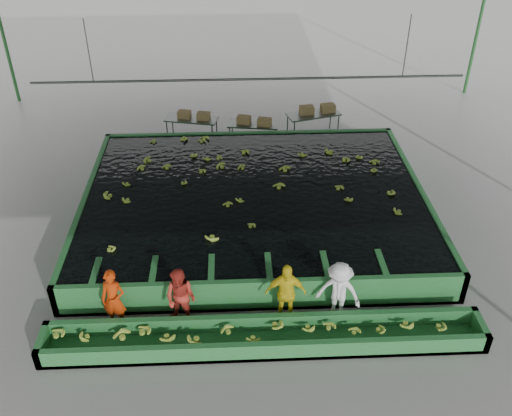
{
  "coord_description": "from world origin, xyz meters",
  "views": [
    {
      "loc": [
        -0.61,
        -12.6,
        9.83
      ],
      "look_at": [
        0.0,
        0.5,
        1.0
      ],
      "focal_mm": 40.0,
      "sensor_mm": 36.0,
      "label": 1
    }
  ],
  "objects_px": {
    "packing_table_left": "(192,129)",
    "packing_table_right": "(313,124)",
    "sorting_trough": "(264,337)",
    "box_stack_mid": "(254,124)",
    "worker_a": "(114,300)",
    "flotation_tank": "(254,205)",
    "packing_table_mid": "(253,134)",
    "box_stack_right": "(317,113)",
    "box_stack_left": "(194,118)",
    "worker_c": "(286,293)",
    "worker_b": "(181,298)",
    "worker_d": "(339,292)"
  },
  "relations": [
    {
      "from": "packing_table_right",
      "to": "box_stack_mid",
      "type": "bearing_deg",
      "value": -163.04
    },
    {
      "from": "flotation_tank",
      "to": "box_stack_mid",
      "type": "xyz_separation_m",
      "value": [
        0.2,
        4.68,
        0.38
      ]
    },
    {
      "from": "flotation_tank",
      "to": "worker_b",
      "type": "bearing_deg",
      "value": -113.75
    },
    {
      "from": "flotation_tank",
      "to": "worker_a",
      "type": "relative_size",
      "value": 6.29
    },
    {
      "from": "worker_c",
      "to": "box_stack_left",
      "type": "relative_size",
      "value": 1.38
    },
    {
      "from": "sorting_trough",
      "to": "worker_a",
      "type": "height_order",
      "value": "worker_a"
    },
    {
      "from": "sorting_trough",
      "to": "worker_b",
      "type": "distance_m",
      "value": 2.12
    },
    {
      "from": "packing_table_mid",
      "to": "box_stack_right",
      "type": "distance_m",
      "value": 2.56
    },
    {
      "from": "worker_a",
      "to": "box_stack_mid",
      "type": "xyz_separation_m",
      "value": [
        3.62,
        8.98,
        0.04
      ]
    },
    {
      "from": "packing_table_mid",
      "to": "worker_c",
      "type": "bearing_deg",
      "value": -87.69
    },
    {
      "from": "worker_a",
      "to": "packing_table_right",
      "type": "height_order",
      "value": "worker_a"
    },
    {
      "from": "box_stack_left",
      "to": "box_stack_right",
      "type": "xyz_separation_m",
      "value": [
        4.58,
        0.22,
        0.03
      ]
    },
    {
      "from": "worker_d",
      "to": "box_stack_mid",
      "type": "bearing_deg",
      "value": 121.5
    },
    {
      "from": "box_stack_mid",
      "to": "box_stack_right",
      "type": "relative_size",
      "value": 0.93
    },
    {
      "from": "worker_c",
      "to": "box_stack_mid",
      "type": "distance_m",
      "value": 8.98
    },
    {
      "from": "sorting_trough",
      "to": "box_stack_mid",
      "type": "bearing_deg",
      "value": 88.85
    },
    {
      "from": "flotation_tank",
      "to": "packing_table_left",
      "type": "relative_size",
      "value": 5.25
    },
    {
      "from": "worker_b",
      "to": "packing_table_mid",
      "type": "height_order",
      "value": "worker_b"
    },
    {
      "from": "worker_a",
      "to": "packing_table_right",
      "type": "relative_size",
      "value": 0.8
    },
    {
      "from": "flotation_tank",
      "to": "worker_d",
      "type": "height_order",
      "value": "worker_d"
    },
    {
      "from": "worker_a",
      "to": "worker_c",
      "type": "bearing_deg",
      "value": 12.4
    },
    {
      "from": "sorting_trough",
      "to": "worker_b",
      "type": "xyz_separation_m",
      "value": [
        -1.89,
        0.8,
        0.53
      ]
    },
    {
      "from": "packing_table_right",
      "to": "box_stack_right",
      "type": "bearing_deg",
      "value": 25.82
    },
    {
      "from": "worker_a",
      "to": "packing_table_left",
      "type": "height_order",
      "value": "worker_a"
    },
    {
      "from": "box_stack_left",
      "to": "worker_b",
      "type": "bearing_deg",
      "value": -89.38
    },
    {
      "from": "box_stack_mid",
      "to": "worker_c",
      "type": "bearing_deg",
      "value": -87.85
    },
    {
      "from": "packing_table_mid",
      "to": "box_stack_right",
      "type": "height_order",
      "value": "box_stack_right"
    },
    {
      "from": "packing_table_left",
      "to": "box_stack_left",
      "type": "relative_size",
      "value": 1.6
    },
    {
      "from": "flotation_tank",
      "to": "worker_a",
      "type": "height_order",
      "value": "worker_a"
    },
    {
      "from": "worker_c",
      "to": "packing_table_left",
      "type": "relative_size",
      "value": 0.86
    },
    {
      "from": "worker_c",
      "to": "worker_b",
      "type": "bearing_deg",
      "value": -177.6
    },
    {
      "from": "packing_table_right",
      "to": "worker_b",
      "type": "bearing_deg",
      "value": -114.16
    },
    {
      "from": "worker_d",
      "to": "packing_table_left",
      "type": "distance_m",
      "value": 10.29
    },
    {
      "from": "flotation_tank",
      "to": "packing_table_left",
      "type": "bearing_deg",
      "value": 111.84
    },
    {
      "from": "packing_table_left",
      "to": "worker_c",
      "type": "bearing_deg",
      "value": -74.58
    },
    {
      "from": "packing_table_left",
      "to": "packing_table_mid",
      "type": "xyz_separation_m",
      "value": [
        2.26,
        -0.48,
        -0.02
      ]
    },
    {
      "from": "sorting_trough",
      "to": "worker_b",
      "type": "height_order",
      "value": "worker_b"
    },
    {
      "from": "flotation_tank",
      "to": "box_stack_left",
      "type": "relative_size",
      "value": 8.41
    },
    {
      "from": "flotation_tank",
      "to": "worker_b",
      "type": "height_order",
      "value": "worker_b"
    },
    {
      "from": "packing_table_left",
      "to": "box_stack_left",
      "type": "height_order",
      "value": "box_stack_left"
    },
    {
      "from": "packing_table_right",
      "to": "box_stack_right",
      "type": "distance_m",
      "value": 0.48
    },
    {
      "from": "worker_a",
      "to": "packing_table_left",
      "type": "xyz_separation_m",
      "value": [
        1.33,
        9.53,
        -0.36
      ]
    },
    {
      "from": "packing_table_right",
      "to": "box_stack_mid",
      "type": "height_order",
      "value": "box_stack_mid"
    },
    {
      "from": "flotation_tank",
      "to": "box_stack_left",
      "type": "height_order",
      "value": "box_stack_left"
    },
    {
      "from": "packing_table_left",
      "to": "packing_table_right",
      "type": "distance_m",
      "value": 4.54
    },
    {
      "from": "packing_table_left",
      "to": "box_stack_mid",
      "type": "bearing_deg",
      "value": -13.57
    },
    {
      "from": "packing_table_mid",
      "to": "box_stack_mid",
      "type": "height_order",
      "value": "box_stack_mid"
    },
    {
      "from": "worker_a",
      "to": "packing_table_right",
      "type": "xyz_separation_m",
      "value": [
        5.87,
        9.66,
        -0.35
      ]
    },
    {
      "from": "box_stack_mid",
      "to": "worker_b",
      "type": "bearing_deg",
      "value": -103.09
    },
    {
      "from": "worker_d",
      "to": "packing_table_left",
      "type": "height_order",
      "value": "worker_d"
    }
  ]
}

